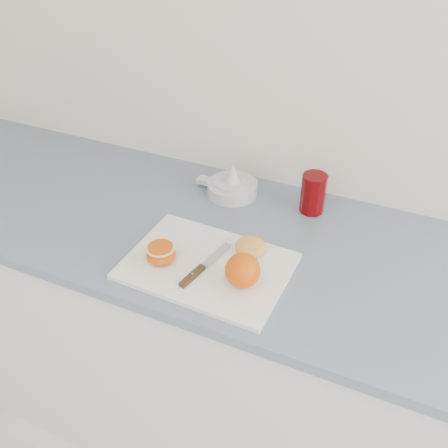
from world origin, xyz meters
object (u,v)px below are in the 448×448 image
(counter, at_px, (239,348))
(half_orange, at_px, (161,254))
(cutting_board, at_px, (207,266))
(red_tumbler, at_px, (313,195))
(citrus_juicer, at_px, (232,186))

(counter, height_order, half_orange, half_orange)
(cutting_board, bearing_deg, red_tumbler, 64.34)
(half_orange, bearing_deg, citrus_juicer, 85.30)
(citrus_juicer, bearing_deg, red_tumbler, 2.62)
(counter, distance_m, citrus_juicer, 0.52)
(red_tumbler, bearing_deg, counter, -124.36)
(counter, distance_m, red_tumbler, 0.55)
(counter, height_order, cutting_board, cutting_board)
(half_orange, height_order, citrus_juicer, citrus_juicer)
(counter, relative_size, half_orange, 31.31)
(red_tumbler, bearing_deg, citrus_juicer, -177.38)
(cutting_board, distance_m, half_orange, 0.12)
(counter, xyz_separation_m, red_tumbler, (0.13, 0.19, 0.50))
(counter, relative_size, citrus_juicer, 12.05)
(half_orange, relative_size, red_tumbler, 0.63)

